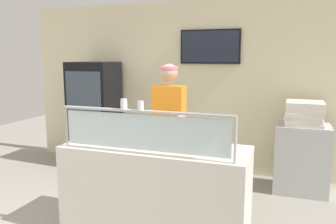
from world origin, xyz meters
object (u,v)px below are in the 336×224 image
object	(u,v)px
pizza_tray	(143,142)
parmesan_shaker	(124,105)
pizza_server	(141,140)
pepper_flake_shaker	(141,106)
pizza_box_stack	(304,113)
worker_figure	(169,126)
drink_fridge	(95,115)

from	to	relation	value
pizza_tray	parmesan_shaker	distance (m)	0.57
pizza_tray	parmesan_shaker	world-z (taller)	parmesan_shaker
pizza_server	pepper_flake_shaker	xyz separation A→B (m)	(0.15, -0.34, 0.41)
pizza_server	pizza_box_stack	bearing A→B (deg)	46.57
worker_figure	drink_fridge	size ratio (longest dim) A/B	1.00
pepper_flake_shaker	drink_fridge	world-z (taller)	drink_fridge
pizza_tray	pizza_box_stack	world-z (taller)	pizza_box_stack
pizza_tray	drink_fridge	distance (m)	2.37
pizza_server	drink_fridge	world-z (taller)	drink_fridge
pizza_tray	pizza_box_stack	bearing A→B (deg)	46.08
worker_figure	pizza_box_stack	xyz separation A→B (m)	(1.57, 0.99, 0.09)
pizza_tray	pepper_flake_shaker	distance (m)	0.58
pizza_server	parmesan_shaker	bearing A→B (deg)	-92.61
parmesan_shaker	pizza_box_stack	world-z (taller)	parmesan_shaker
pizza_server	worker_figure	xyz separation A→B (m)	(0.06, 0.71, 0.02)
pizza_server	worker_figure	size ratio (longest dim) A/B	0.16
pizza_tray	pizza_server	xyz separation A→B (m)	(-0.02, -0.02, 0.02)
worker_figure	pizza_box_stack	bearing A→B (deg)	32.18
pizza_server	worker_figure	bearing A→B (deg)	85.43
pizza_tray	pepper_flake_shaker	size ratio (longest dim) A/B	5.42
pizza_tray	pepper_flake_shaker	world-z (taller)	pepper_flake_shaker
pizza_tray	worker_figure	distance (m)	0.69
parmesan_shaker	drink_fridge	world-z (taller)	drink_fridge
pepper_flake_shaker	worker_figure	distance (m)	1.12
parmesan_shaker	worker_figure	distance (m)	1.12
pepper_flake_shaker	pizza_box_stack	distance (m)	2.53
pizza_server	parmesan_shaker	xyz separation A→B (m)	(-0.02, -0.34, 0.42)
drink_fridge	pizza_box_stack	size ratio (longest dim) A/B	3.34
pizza_tray	worker_figure	xyz separation A→B (m)	(0.05, 0.69, 0.04)
parmesan_shaker	pizza_box_stack	size ratio (longest dim) A/B	0.18
parmesan_shaker	worker_figure	xyz separation A→B (m)	(0.08, 1.05, -0.40)
worker_figure	parmesan_shaker	bearing A→B (deg)	-94.37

